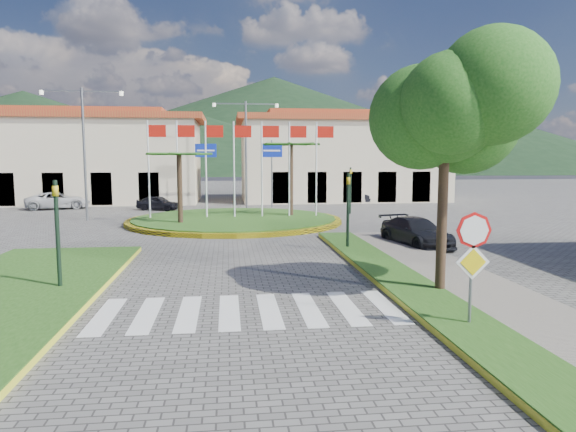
{
  "coord_description": "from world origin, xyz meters",
  "views": [
    {
      "loc": [
        -0.4,
        -8.52,
        3.8
      ],
      "look_at": [
        1.55,
        8.0,
        1.93
      ],
      "focal_mm": 32.0,
      "sensor_mm": 36.0,
      "label": 1
    }
  ],
  "objects": [
    {
      "name": "traffic_light_left",
      "position": [
        -5.2,
        6.5,
        1.94
      ],
      "size": [
        0.15,
        0.18,
        3.2
      ],
      "color": "black",
      "rests_on": "ground"
    },
    {
      "name": "deciduous_tree",
      "position": [
        5.5,
        5.0,
        5.18
      ],
      "size": [
        3.6,
        3.6,
        6.8
      ],
      "color": "black",
      "rests_on": "ground"
    },
    {
      "name": "verge_right",
      "position": [
        4.8,
        2.0,
        0.09
      ],
      "size": [
        1.6,
        28.0,
        0.18
      ],
      "primitive_type": "cube",
      "color": "#214B15",
      "rests_on": "ground"
    },
    {
      "name": "car_side_right",
      "position": [
        7.76,
        12.82,
        0.61
      ],
      "size": [
        2.54,
        4.49,
        1.23
      ],
      "primitive_type": "imported",
      "rotation": [
        0.0,
        0.0,
        0.2
      ],
      "color": "black",
      "rests_on": "ground"
    },
    {
      "name": "hill_far_mid",
      "position": [
        15.0,
        160.0,
        15.0
      ],
      "size": [
        180.0,
        180.0,
        30.0
      ],
      "primitive_type": "cone",
      "color": "black",
      "rests_on": "ground"
    },
    {
      "name": "car_dark_b",
      "position": [
        9.8,
        34.25,
        0.61
      ],
      "size": [
        3.77,
        1.58,
        1.21
      ],
      "primitive_type": "imported",
      "rotation": [
        0.0,
        0.0,
        1.49
      ],
      "color": "black",
      "rests_on": "ground"
    },
    {
      "name": "building_left",
      "position": [
        -14.0,
        38.0,
        3.9
      ],
      "size": [
        23.32,
        9.54,
        8.05
      ],
      "color": "beige",
      "rests_on": "ground"
    },
    {
      "name": "crosswalk",
      "position": [
        0.0,
        4.0,
        0.01
      ],
      "size": [
        8.0,
        3.0,
        0.01
      ],
      "primitive_type": "cube",
      "color": "silver",
      "rests_on": "ground"
    },
    {
      "name": "hill_near_back",
      "position": [
        -10.0,
        130.0,
        8.0
      ],
      "size": [
        110.0,
        110.0,
        16.0
      ],
      "primitive_type": "cone",
      "color": "black",
      "rests_on": "ground"
    },
    {
      "name": "street_lamp_centre",
      "position": [
        1.0,
        30.0,
        4.5
      ],
      "size": [
        4.8,
        0.16,
        8.0
      ],
      "color": "slate",
      "rests_on": "ground"
    },
    {
      "name": "median_left",
      "position": [
        -6.5,
        6.0,
        0.09
      ],
      "size": [
        5.0,
        14.0,
        0.18
      ],
      "primitive_type": "cube",
      "color": "#214B15",
      "rests_on": "ground"
    },
    {
      "name": "traffic_light_far",
      "position": [
        8.0,
        26.0,
        1.94
      ],
      "size": [
        0.18,
        0.15,
        3.2
      ],
      "color": "black",
      "rests_on": "ground"
    },
    {
      "name": "stop_sign",
      "position": [
        4.9,
        1.96,
        1.79
      ],
      "size": [
        0.8,
        0.11,
        2.65
      ],
      "color": "slate",
      "rests_on": "ground"
    },
    {
      "name": "white_van",
      "position": [
        -13.17,
        31.89,
        0.63
      ],
      "size": [
        4.95,
        3.21,
        1.27
      ],
      "primitive_type": "imported",
      "rotation": [
        0.0,
        0.0,
        1.83
      ],
      "color": "#BBBBBD",
      "rests_on": "ground"
    },
    {
      "name": "ground",
      "position": [
        0.0,
        0.0,
        0.0
      ],
      "size": [
        160.0,
        160.0,
        0.0
      ],
      "primitive_type": "plane",
      "color": "#595654",
      "rests_on": "ground"
    },
    {
      "name": "roundabout_island",
      "position": [
        0.0,
        22.0,
        0.18
      ],
      "size": [
        12.7,
        12.7,
        6.0
      ],
      "color": "yellow",
      "rests_on": "ground"
    },
    {
      "name": "direction_sign_east",
      "position": [
        3.0,
        30.97,
        3.53
      ],
      "size": [
        1.6,
        0.14,
        5.2
      ],
      "color": "slate",
      "rests_on": "ground"
    },
    {
      "name": "street_lamp_west",
      "position": [
        -9.0,
        24.0,
        4.5
      ],
      "size": [
        4.8,
        0.16,
        8.0
      ],
      "color": "slate",
      "rests_on": "ground"
    },
    {
      "name": "building_right",
      "position": [
        10.0,
        38.0,
        3.9
      ],
      "size": [
        19.08,
        9.54,
        8.05
      ],
      "color": "beige",
      "rests_on": "ground"
    },
    {
      "name": "hill_far_west",
      "position": [
        -55.0,
        140.0,
        11.0
      ],
      "size": [
        140.0,
        140.0,
        22.0
      ],
      "primitive_type": "cone",
      "color": "black",
      "rests_on": "ground"
    },
    {
      "name": "direction_sign_west",
      "position": [
        -2.0,
        30.97,
        3.53
      ],
      "size": [
        1.6,
        0.14,
        5.2
      ],
      "color": "slate",
      "rests_on": "ground"
    },
    {
      "name": "sidewalk_right",
      "position": [
        6.0,
        2.0,
        0.07
      ],
      "size": [
        4.0,
        28.0,
        0.15
      ],
      "primitive_type": "cube",
      "color": "gray",
      "rests_on": "ground"
    },
    {
      "name": "hill_far_east",
      "position": [
        70.0,
        135.0,
        9.0
      ],
      "size": [
        120.0,
        120.0,
        18.0
      ],
      "primitive_type": "cone",
      "color": "black",
      "rests_on": "ground"
    },
    {
      "name": "car_dark_a",
      "position": [
        -5.51,
        30.0,
        0.54
      ],
      "size": [
        3.42,
        2.37,
        1.08
      ],
      "primitive_type": "imported",
      "rotation": [
        0.0,
        0.0,
        1.19
      ],
      "color": "black",
      "rests_on": "ground"
    },
    {
      "name": "traffic_light_right",
      "position": [
        4.5,
        12.0,
        1.94
      ],
      "size": [
        0.15,
        0.18,
        3.2
      ],
      "color": "black",
      "rests_on": "ground"
    }
  ]
}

